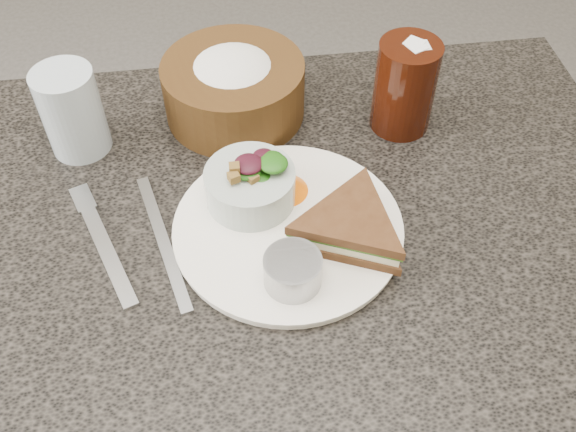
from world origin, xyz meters
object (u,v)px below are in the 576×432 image
Objects in this scene: dinner_plate at (288,229)px; bread_basket at (233,81)px; sandwich at (351,226)px; salad_bowl at (250,181)px; dining_table at (278,366)px; water_glass at (72,112)px; cola_glass at (405,83)px; dressing_ramekin at (293,271)px.

bread_basket reaches higher than dinner_plate.
salad_bowl is (-0.11, 0.08, 0.01)m from sandwich.
sandwich reaches higher than dining_table.
sandwich is at bearing -33.48° from water_glass.
sandwich is 0.24m from cola_glass.
dining_table is 0.42m from dressing_ramekin.
sandwich is 1.42× the size of salad_bowl.
water_glass is at bearing 144.06° from dining_table.
salad_bowl is at bearing 104.81° from dressing_ramekin.
salad_bowl is 0.92× the size of water_glass.
cola_glass reaches higher than dining_table.
dinner_plate is 1.94× the size of cola_glass.
dinner_plate is at bearing -50.50° from salad_bowl.
dining_table is at bearing 95.80° from dressing_ramekin.
salad_bowl reaches higher than dinner_plate.
salad_bowl is at bearing 129.50° from dinner_plate.
dining_table is at bearing -35.94° from water_glass.
bread_basket is at bearing 91.62° from salad_bowl.
water_glass is at bearing 143.91° from dinner_plate.
dressing_ramekin is 0.38m from water_glass.
cola_glass reaches higher than bread_basket.
dinner_plate is 1.74× the size of sandwich.
cola_glass is at bearing -13.53° from bread_basket.
salad_bowl is 0.14m from dressing_ramekin.
water_glass is at bearing -168.70° from bread_basket.
water_glass reaches higher than bread_basket.
water_glass is (-0.34, 0.22, 0.03)m from sandwich.
sandwich is 1.31× the size of water_glass.
dressing_ramekin is 0.46× the size of cola_glass.
cola_glass reaches higher than salad_bowl.
dining_table is 0.52m from cola_glass.
dressing_ramekin is at bearing -46.86° from water_glass.
dinner_plate is 1.39× the size of bread_basket.
bread_basket is at bearing 101.07° from dinner_plate.
cola_glass is 0.45m from water_glass.
cola_glass is (0.23, -0.06, 0.02)m from bread_basket.
salad_bowl is 0.56× the size of bread_basket.
bread_basket is (-0.04, 0.32, 0.03)m from dressing_ramekin.
sandwich is (0.07, -0.03, 0.03)m from dinner_plate.
bread_basket is (-0.12, 0.27, 0.02)m from sandwich.
dressing_ramekin is 0.54× the size of water_glass.
dressing_ramekin is (0.04, -0.13, -0.01)m from salad_bowl.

